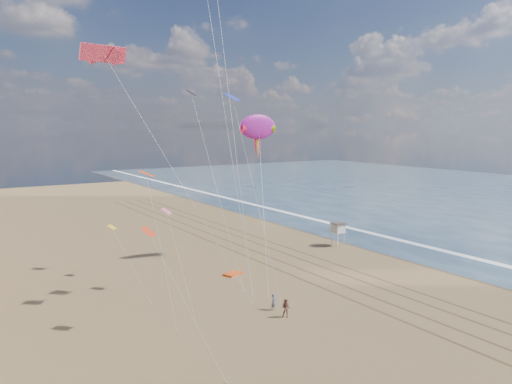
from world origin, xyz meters
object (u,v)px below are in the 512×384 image
at_px(kite_flyer_b, 286,308).
at_px(show_kite, 258,127).
at_px(grounded_kite, 233,274).
at_px(lifeguard_stand, 338,228).
at_px(kite_flyer_a, 273,302).

bearing_deg(kite_flyer_b, show_kite, 107.69).
relative_size(grounded_kite, kite_flyer_b, 1.22).
height_order(grounded_kite, show_kite, show_kite).
relative_size(lifeguard_stand, show_kite, 0.15).
distance_m(kite_flyer_a, kite_flyer_b, 2.15).
xyz_separation_m(show_kite, kite_flyer_a, (-9.27, -16.91, -16.10)).
bearing_deg(kite_flyer_a, lifeguard_stand, 12.79).
xyz_separation_m(grounded_kite, kite_flyer_b, (-2.51, -13.82, 0.74)).
distance_m(grounded_kite, kite_flyer_a, 11.93).
distance_m(show_kite, kite_flyer_a, 25.12).
bearing_deg(kite_flyer_a, kite_flyer_b, -115.56).
height_order(kite_flyer_a, kite_flyer_b, kite_flyer_b).
bearing_deg(show_kite, kite_flyer_a, -118.72).
distance_m(grounded_kite, show_kite, 18.85).
bearing_deg(kite_flyer_b, lifeguard_stand, 82.62).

